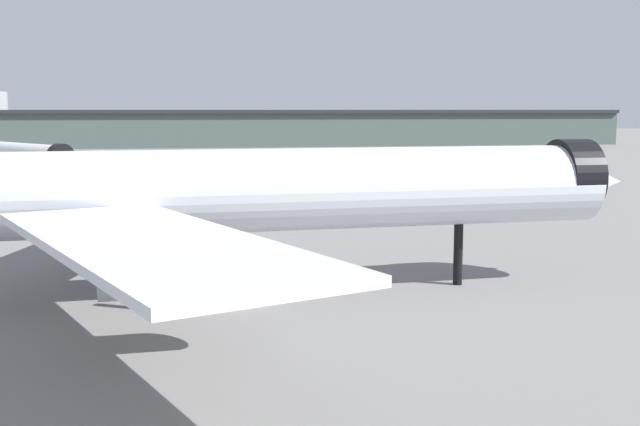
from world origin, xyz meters
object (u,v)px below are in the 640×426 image
at_px(airliner_near_gate, 202,194).
at_px(traffic_cone_near_nose, 137,224).
at_px(service_truck_front, 61,214).
at_px(airliner_far_taxiway, 8,154).

xyz_separation_m(airliner_near_gate, traffic_cone_near_nose, (-7.47, 35.21, -7.00)).
xyz_separation_m(service_truck_front, traffic_cone_near_nose, (8.14, 0.24, -1.31)).
bearing_deg(service_truck_front, airliner_far_taxiway, -11.14).
relative_size(airliner_near_gate, service_truck_front, 10.82).
bearing_deg(airliner_far_taxiway, service_truck_front, -18.84).
bearing_deg(traffic_cone_near_nose, airliner_near_gate, -78.02).
height_order(service_truck_front, traffic_cone_near_nose, service_truck_front).
distance_m(service_truck_front, traffic_cone_near_nose, 8.25).
relative_size(airliner_far_taxiway, traffic_cone_near_nose, 68.89).
xyz_separation_m(airliner_near_gate, service_truck_front, (-15.62, 34.97, -5.69)).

